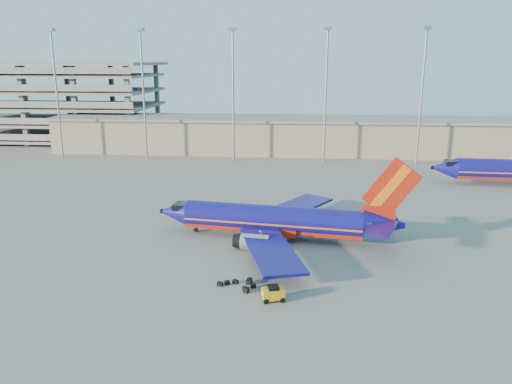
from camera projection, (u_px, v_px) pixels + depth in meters
ground at (225, 227)px, 67.39m from camera, size 220.00×220.00×0.00m
terminal_building at (301, 135)px, 121.25m from camera, size 122.00×16.00×8.50m
parking_garage at (48, 97)px, 141.21m from camera, size 62.00×32.00×21.40m
light_mast_row at (279, 81)px, 106.76m from camera, size 101.60×1.60×28.65m
aircraft_main at (279, 220)px, 62.56m from camera, size 32.65×31.22×11.09m
baggage_tug at (273, 293)px, 46.55m from camera, size 2.33×1.75×1.49m
luggage_pile at (241, 284)px, 49.62m from camera, size 3.95×2.82×0.51m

